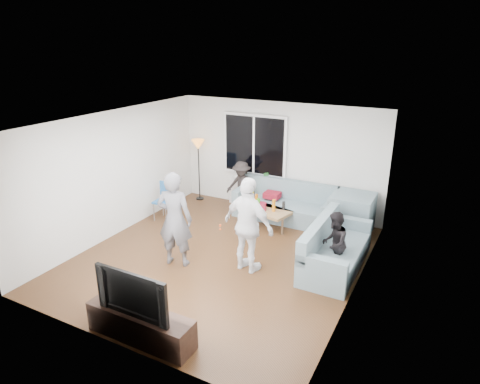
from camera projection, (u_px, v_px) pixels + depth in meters
The scene contains 31 objects.
floor at pixel (221, 258), 7.96m from camera, with size 5.00×5.50×0.04m, color #56351C.
ceiling at pixel (218, 120), 7.06m from camera, with size 5.00×5.50×0.04m, color white.
wall_back at pixel (279, 157), 9.82m from camera, with size 5.00×0.04×2.60m, color silver.
wall_front at pixel (108, 261), 5.21m from camera, with size 5.00×0.04×2.60m, color silver.
wall_left at pixel (114, 174), 8.61m from camera, with size 0.04×5.50×2.60m, color silver.
wall_right at pixel (361, 220), 6.42m from camera, with size 0.04×5.50×2.60m, color silver.
window_frame at pixel (255, 145), 9.93m from camera, with size 1.62×0.06×1.47m, color white.
window_glass at pixel (254, 145), 9.90m from camera, with size 1.50×0.02×1.35m, color black.
window_mullion at pixel (254, 145), 9.89m from camera, with size 0.05×0.03×1.35m, color white.
radiator at pixel (253, 194), 10.32m from camera, with size 1.30×0.12×0.62m, color silver.
potted_plant at pixel (265, 178), 9.99m from camera, with size 0.18×0.15×0.33m, color #2A6A2B.
vase at pixel (238, 177), 10.34m from camera, with size 0.18×0.18×0.19m, color silver.
sofa_back_section at pixel (285, 202), 9.54m from camera, with size 2.30×0.85×0.85m, color slate, non-canonical shape.
sofa_right_section at pixel (337, 246), 7.49m from camera, with size 0.85×2.00×0.85m, color slate, non-canonical shape.
sofa_corner at pixel (352, 214), 8.87m from camera, with size 0.85×0.85×0.85m, color slate.
cushion_yellow at pixel (246, 192), 9.92m from camera, with size 0.38×0.32×0.14m, color gold.
cushion_red at pixel (272, 195), 9.71m from camera, with size 0.36×0.30×0.13m, color maroon.
coffee_table at pixel (266, 217), 9.26m from camera, with size 1.10×0.60×0.40m, color #A2744E.
pitcher at pixel (262, 206), 9.10m from camera, with size 0.17×0.17×0.17m, color maroon.
side_chair at pixel (164, 202), 9.51m from camera, with size 0.40×0.40×0.86m, color #2662A4, non-canonical shape.
floor_lamp at pixel (199, 170), 10.63m from camera, with size 0.32×0.32×1.56m, color orange, non-canonical shape.
player_left at pixel (175, 219), 7.45m from camera, with size 0.65×0.42×1.77m, color #535258.
player_right at pixel (248, 226), 7.24m from camera, with size 1.02×0.42×1.73m, color white.
spectator_right at pixel (334, 243), 7.27m from camera, with size 0.55×0.43×1.14m, color black.
spectator_back at pixel (241, 186), 9.99m from camera, with size 0.79×0.45×1.22m, color black.
tv_console at pixel (141, 325), 5.72m from camera, with size 1.60×0.40×0.44m, color #36221B.
television at pixel (137, 291), 5.53m from camera, with size 1.15×0.15×0.66m, color black.
bottle_a at pixel (256, 200), 9.39m from camera, with size 0.07×0.07×0.25m, color #C65C0B.
bottle_d at pixel (274, 206), 9.02m from camera, with size 0.07×0.07×0.27m, color orange.
bottle_b at pixel (258, 205), 9.07m from camera, with size 0.08×0.08×0.27m, color #37941A.
bottle_e at pixel (284, 206), 9.14m from camera, with size 0.07×0.07×0.18m, color black.
Camera 1 is at (3.60, -6.08, 3.89)m, focal length 31.29 mm.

